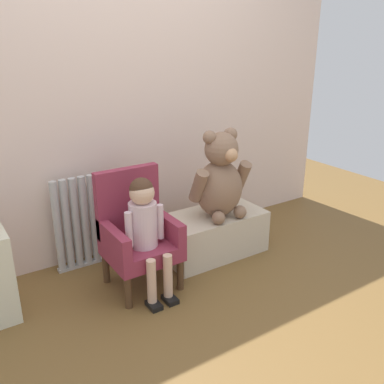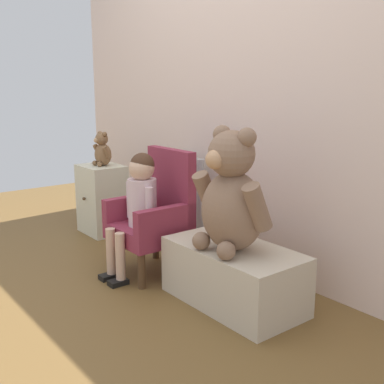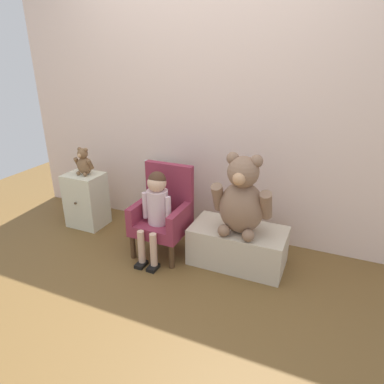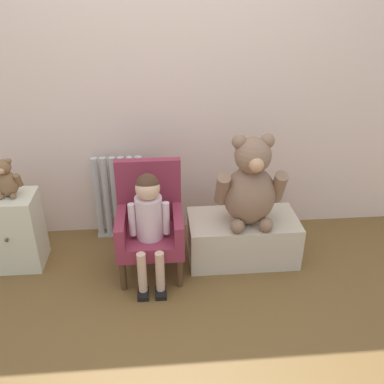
# 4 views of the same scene
# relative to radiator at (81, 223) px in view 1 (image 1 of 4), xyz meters

# --- Properties ---
(ground_plane) EXTENTS (6.00, 6.00, 0.00)m
(ground_plane) POSITION_rel_radiator_xyz_m (0.38, -0.95, -0.32)
(ground_plane) COLOR brown
(back_wall) EXTENTS (3.80, 0.05, 2.40)m
(back_wall) POSITION_rel_radiator_xyz_m (0.38, 0.12, 0.88)
(back_wall) COLOR beige
(back_wall) RESTS_ON ground_plane
(radiator) EXTENTS (0.37, 0.05, 0.65)m
(radiator) POSITION_rel_radiator_xyz_m (0.00, 0.00, 0.00)
(radiator) COLOR #B1B2B1
(radiator) RESTS_ON ground_plane
(child_armchair) EXTENTS (0.42, 0.40, 0.75)m
(child_armchair) POSITION_rel_radiator_xyz_m (0.23, -0.41, 0.03)
(child_armchair) COLOR maroon
(child_armchair) RESTS_ON ground_plane
(child_figure) EXTENTS (0.25, 0.35, 0.74)m
(child_figure) POSITION_rel_radiator_xyz_m (0.23, -0.52, 0.16)
(child_figure) COLOR beige
(child_figure) RESTS_ON ground_plane
(low_bench) EXTENTS (0.75, 0.40, 0.31)m
(low_bench) POSITION_rel_radiator_xyz_m (0.86, -0.35, -0.17)
(low_bench) COLOR beige
(low_bench) RESTS_ON ground_plane
(large_teddy_bear) EXTENTS (0.45, 0.32, 0.62)m
(large_teddy_bear) POSITION_rel_radiator_xyz_m (0.88, -0.39, 0.26)
(large_teddy_bear) COLOR #87664F
(large_teddy_bear) RESTS_ON low_bench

